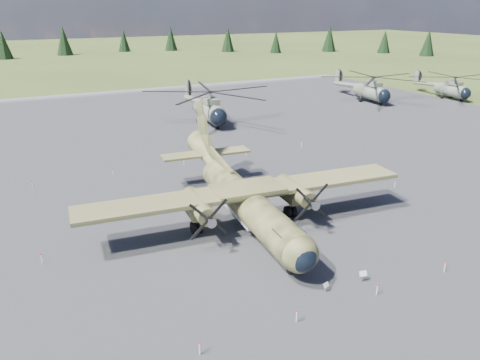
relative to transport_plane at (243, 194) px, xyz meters
name	(u,v)px	position (x,y,z in m)	size (l,w,h in m)	color
ground	(249,219)	(0.75, 0.27, -2.57)	(500.00, 500.00, 0.00)	#4E5B28
apron	(204,182)	(0.75, 10.27, -2.57)	(120.00, 120.00, 0.04)	slate
transport_plane	(243,194)	(0.00, 0.00, 0.00)	(27.22, 24.64, 8.96)	#373C20
helicopter_near	(209,101)	(11.14, 33.05, 1.13)	(22.01, 24.91, 5.22)	slate
helicopter_mid	(372,84)	(44.95, 35.51, 0.92)	(20.76, 23.50, 4.92)	slate
helicopter_far	(453,83)	(61.23, 31.06, 0.55)	(19.00, 21.18, 4.40)	slate
info_placard_left	(326,286)	(0.11, -11.48, -2.15)	(0.44, 0.28, 0.64)	gray
info_placard_right	(363,275)	(2.98, -11.61, -2.05)	(0.54, 0.32, 0.79)	gray
barrier_fence	(245,215)	(0.29, 0.19, -2.07)	(33.12, 29.62, 0.85)	silver
treeline	(279,164)	(3.25, -0.30, 2.19)	(324.90, 326.77, 10.76)	black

